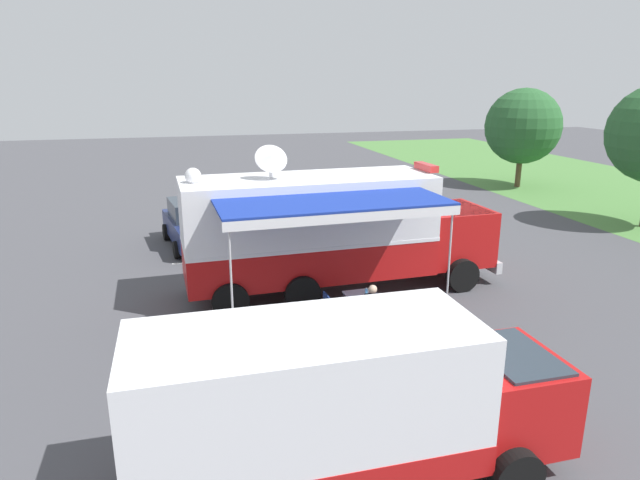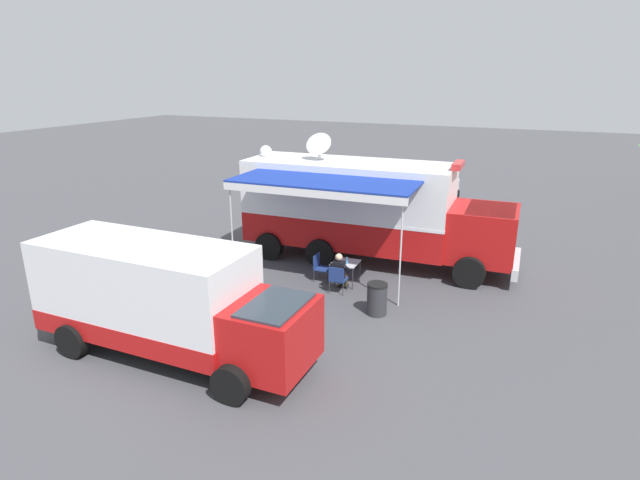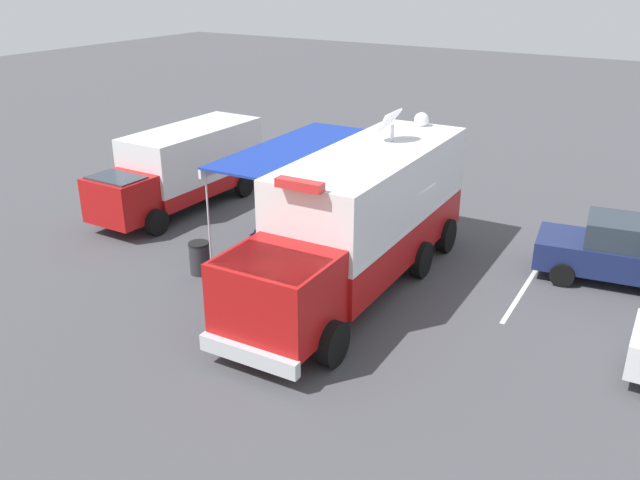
{
  "view_description": "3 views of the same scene",
  "coord_description": "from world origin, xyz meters",
  "px_view_note": "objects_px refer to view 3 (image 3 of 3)",
  "views": [
    {
      "loc": [
        15.17,
        -3.67,
        6.15
      ],
      "look_at": [
        0.22,
        0.29,
        1.67
      ],
      "focal_mm": 31.09,
      "sensor_mm": 36.0,
      "label": 1
    },
    {
      "loc": [
        16.67,
        6.3,
        6.44
      ],
      "look_at": [
        1.62,
        -0.36,
        1.09
      ],
      "focal_mm": 29.03,
      "sensor_mm": 36.0,
      "label": 2
    },
    {
      "loc": [
        -7.54,
        14.93,
        7.98
      ],
      "look_at": [
        1.16,
        0.8,
        1.04
      ],
      "focal_mm": 37.44,
      "sensor_mm": 36.0,
      "label": 3
    }
  ],
  "objects_px": {
    "command_truck": "(359,216)",
    "trash_bin": "(200,258)",
    "folding_chair_at_table": "(259,244)",
    "seated_responder": "(264,241)",
    "support_truck": "(184,168)",
    "folding_table": "(283,244)",
    "water_bottle": "(277,239)",
    "folding_chair_beside_table": "(298,239)",
    "car_far_corner": "(621,251)"
  },
  "relations": [
    {
      "from": "command_truck",
      "to": "trash_bin",
      "type": "height_order",
      "value": "command_truck"
    },
    {
      "from": "folding_chair_at_table",
      "to": "trash_bin",
      "type": "height_order",
      "value": "trash_bin"
    },
    {
      "from": "seated_responder",
      "to": "support_truck",
      "type": "height_order",
      "value": "support_truck"
    },
    {
      "from": "folding_chair_at_table",
      "to": "trash_bin",
      "type": "relative_size",
      "value": 0.96
    },
    {
      "from": "command_truck",
      "to": "seated_responder",
      "type": "relative_size",
      "value": 7.65
    },
    {
      "from": "folding_table",
      "to": "water_bottle",
      "type": "bearing_deg",
      "value": 41.53
    },
    {
      "from": "folding_chair_beside_table",
      "to": "seated_responder",
      "type": "bearing_deg",
      "value": 58.98
    },
    {
      "from": "folding_chair_beside_table",
      "to": "seated_responder",
      "type": "relative_size",
      "value": 0.7
    },
    {
      "from": "command_truck",
      "to": "folding_chair_beside_table",
      "type": "bearing_deg",
      "value": -17.34
    },
    {
      "from": "trash_bin",
      "to": "support_truck",
      "type": "bearing_deg",
      "value": -44.0
    },
    {
      "from": "trash_bin",
      "to": "folding_chair_beside_table",
      "type": "bearing_deg",
      "value": -123.45
    },
    {
      "from": "command_truck",
      "to": "folding_table",
      "type": "relative_size",
      "value": 11.58
    },
    {
      "from": "car_far_corner",
      "to": "support_truck",
      "type": "bearing_deg",
      "value": 6.57
    },
    {
      "from": "folding_table",
      "to": "trash_bin",
      "type": "distance_m",
      "value": 2.33
    },
    {
      "from": "seated_responder",
      "to": "folding_chair_at_table",
      "type": "bearing_deg",
      "value": 1.9
    },
    {
      "from": "folding_chair_at_table",
      "to": "car_far_corner",
      "type": "height_order",
      "value": "car_far_corner"
    },
    {
      "from": "water_bottle",
      "to": "car_far_corner",
      "type": "bearing_deg",
      "value": -154.18
    },
    {
      "from": "folding_chair_beside_table",
      "to": "command_truck",
      "type": "bearing_deg",
      "value": 162.66
    },
    {
      "from": "folding_chair_beside_table",
      "to": "folding_table",
      "type": "bearing_deg",
      "value": 94.71
    },
    {
      "from": "seated_responder",
      "to": "support_truck",
      "type": "bearing_deg",
      "value": -24.82
    },
    {
      "from": "car_far_corner",
      "to": "folding_table",
      "type": "bearing_deg",
      "value": 25.57
    },
    {
      "from": "water_bottle",
      "to": "seated_responder",
      "type": "bearing_deg",
      "value": -5.43
    },
    {
      "from": "command_truck",
      "to": "seated_responder",
      "type": "distance_m",
      "value": 3.23
    },
    {
      "from": "command_truck",
      "to": "seated_responder",
      "type": "height_order",
      "value": "command_truck"
    },
    {
      "from": "trash_bin",
      "to": "car_far_corner",
      "type": "bearing_deg",
      "value": -150.84
    },
    {
      "from": "support_truck",
      "to": "trash_bin",
      "type": "bearing_deg",
      "value": 136.0
    },
    {
      "from": "seated_responder",
      "to": "car_far_corner",
      "type": "relative_size",
      "value": 0.28
    },
    {
      "from": "water_bottle",
      "to": "folding_chair_beside_table",
      "type": "xyz_separation_m",
      "value": [
        -0.04,
        -0.95,
        -0.32
      ]
    },
    {
      "from": "support_truck",
      "to": "folding_chair_at_table",
      "type": "bearing_deg",
      "value": 154.29
    },
    {
      "from": "command_truck",
      "to": "support_truck",
      "type": "bearing_deg",
      "value": -15.39
    },
    {
      "from": "folding_table",
      "to": "folding_chair_beside_table",
      "type": "height_order",
      "value": "folding_chair_beside_table"
    },
    {
      "from": "command_truck",
      "to": "car_far_corner",
      "type": "bearing_deg",
      "value": -146.86
    },
    {
      "from": "water_bottle",
      "to": "folding_chair_at_table",
      "type": "height_order",
      "value": "water_bottle"
    },
    {
      "from": "folding_table",
      "to": "seated_responder",
      "type": "relative_size",
      "value": 0.66
    },
    {
      "from": "folding_chair_beside_table",
      "to": "car_far_corner",
      "type": "xyz_separation_m",
      "value": [
        -8.28,
        -3.08,
        0.37
      ]
    },
    {
      "from": "water_bottle",
      "to": "trash_bin",
      "type": "xyz_separation_m",
      "value": [
        1.57,
        1.5,
        -0.38
      ]
    },
    {
      "from": "command_truck",
      "to": "folding_table",
      "type": "height_order",
      "value": "command_truck"
    },
    {
      "from": "command_truck",
      "to": "water_bottle",
      "type": "bearing_deg",
      "value": 4.52
    },
    {
      "from": "command_truck",
      "to": "water_bottle",
      "type": "height_order",
      "value": "command_truck"
    },
    {
      "from": "water_bottle",
      "to": "car_far_corner",
      "type": "height_order",
      "value": "car_far_corner"
    },
    {
      "from": "folding_table",
      "to": "support_truck",
      "type": "distance_m",
      "value": 6.23
    },
    {
      "from": "folding_chair_at_table",
      "to": "car_far_corner",
      "type": "xyz_separation_m",
      "value": [
        -9.01,
        -3.98,
        0.37
      ]
    },
    {
      "from": "command_truck",
      "to": "car_far_corner",
      "type": "xyz_separation_m",
      "value": [
        -5.87,
        -3.83,
        -1.06
      ]
    },
    {
      "from": "water_bottle",
      "to": "folding_chair_at_table",
      "type": "distance_m",
      "value": 0.76
    },
    {
      "from": "seated_responder",
      "to": "car_far_corner",
      "type": "bearing_deg",
      "value": -155.73
    },
    {
      "from": "seated_responder",
      "to": "support_truck",
      "type": "xyz_separation_m",
      "value": [
        5.12,
        -2.37,
        0.73
      ]
    },
    {
      "from": "trash_bin",
      "to": "car_far_corner",
      "type": "distance_m",
      "value": 11.34
    },
    {
      "from": "command_truck",
      "to": "support_truck",
      "type": "height_order",
      "value": "command_truck"
    },
    {
      "from": "command_truck",
      "to": "folding_chair_beside_table",
      "type": "distance_m",
      "value": 2.9
    },
    {
      "from": "car_far_corner",
      "to": "seated_responder",
      "type": "bearing_deg",
      "value": 24.27
    }
  ]
}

